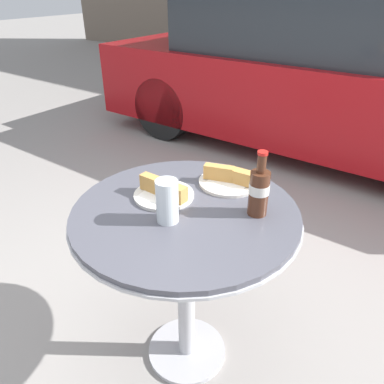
# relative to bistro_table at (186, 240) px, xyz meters

# --- Properties ---
(ground_plane) EXTENTS (30.00, 30.00, 0.00)m
(ground_plane) POSITION_rel_bistro_table_xyz_m (0.00, 0.00, -0.62)
(ground_plane) COLOR gray
(bistro_table) EXTENTS (0.81, 0.81, 0.76)m
(bistro_table) POSITION_rel_bistro_table_xyz_m (0.00, 0.00, 0.00)
(bistro_table) COLOR #B7B7BC
(bistro_table) RESTS_ON ground_plane
(cola_bottle_left) EXTENTS (0.07, 0.07, 0.23)m
(cola_bottle_left) POSITION_rel_bistro_table_xyz_m (0.22, 0.12, 0.23)
(cola_bottle_left) COLOR #4C2819
(cola_bottle_left) RESTS_ON bistro_table
(drinking_glass) EXTENTS (0.07, 0.07, 0.15)m
(drinking_glass) POSITION_rel_bistro_table_xyz_m (-0.01, -0.09, 0.20)
(drinking_glass) COLOR silver
(drinking_glass) RESTS_ON bistro_table
(lunch_plate_near) EXTENTS (0.22, 0.22, 0.07)m
(lunch_plate_near) POSITION_rel_bistro_table_xyz_m (-0.11, 0.02, 0.16)
(lunch_plate_near) COLOR silver
(lunch_plate_near) RESTS_ON bistro_table
(lunch_plate_far) EXTENTS (0.24, 0.24, 0.07)m
(lunch_plate_far) POSITION_rel_bistro_table_xyz_m (0.03, 0.25, 0.16)
(lunch_plate_far) COLOR silver
(lunch_plate_far) RESTS_ON bistro_table
(parked_car) EXTENTS (4.02, 1.66, 1.38)m
(parked_car) POSITION_rel_bistro_table_xyz_m (-0.53, 2.71, 0.02)
(parked_car) COLOR #9E0F14
(parked_car) RESTS_ON ground_plane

